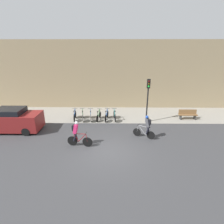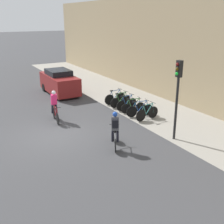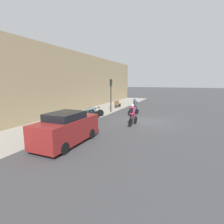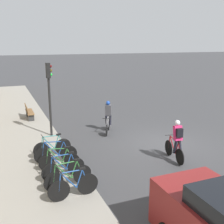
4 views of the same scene
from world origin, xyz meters
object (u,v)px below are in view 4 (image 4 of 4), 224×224
object	(u,v)px
parked_bike_3	(60,161)
bench	(29,112)
parked_bike_1	(68,176)
traffic_light_pole	(49,86)
cyclist_grey	(108,115)
parked_bike_0	(74,186)
cyclist_pink	(177,140)
parked_bike_4	(56,153)
parked_bike_2	(64,168)
parked_bike_5	(52,147)

from	to	relation	value
parked_bike_3	bench	size ratio (longest dim) A/B	0.96
parked_bike_1	traffic_light_pole	world-z (taller)	traffic_light_pole
cyclist_grey	bench	world-z (taller)	cyclist_grey
parked_bike_0	bench	world-z (taller)	parked_bike_0
parked_bike_1	parked_bike_3	bearing A→B (deg)	-0.00
cyclist_grey	parked_bike_1	size ratio (longest dim) A/B	1.02
parked_bike_1	traffic_light_pole	distance (m)	6.15
cyclist_pink	parked_bike_1	bearing A→B (deg)	95.25
parked_bike_3	bench	world-z (taller)	parked_bike_3
parked_bike_1	parked_bike_4	bearing A→B (deg)	-0.00
traffic_light_pole	bench	distance (m)	4.56
cyclist_pink	traffic_light_pole	distance (m)	6.94
cyclist_grey	parked_bike_1	xyz separation A→B (m)	(-5.18, 3.48, -0.54)
parked_bike_2	bench	world-z (taller)	parked_bike_2
parked_bike_4	bench	xyz separation A→B (m)	(7.47, 0.27, 0.06)
cyclist_pink	cyclist_grey	xyz separation A→B (m)	(4.76, 1.16, 0.00)
cyclist_grey	parked_bike_2	distance (m)	5.68
parked_bike_3	parked_bike_4	bearing A→B (deg)	-0.00
cyclist_grey	traffic_light_pole	bearing A→B (deg)	80.10
cyclist_pink	bench	bearing A→B (deg)	28.01
parked_bike_5	parked_bike_0	bearing A→B (deg)	-180.00
parked_bike_2	traffic_light_pole	world-z (taller)	traffic_light_pole
traffic_light_pole	bench	world-z (taller)	traffic_light_pole
cyclist_pink	parked_bike_2	world-z (taller)	cyclist_pink
parked_bike_2	parked_bike_4	distance (m)	1.45
parked_bike_0	parked_bike_2	distance (m)	1.46
cyclist_pink	parked_bike_3	xyz separation A→B (m)	(1.03, 4.63, -0.56)
traffic_light_pole	bench	bearing A→B (deg)	10.56
parked_bike_2	bench	bearing A→B (deg)	1.75
bench	traffic_light_pole	bearing A→B (deg)	-169.44
parked_bike_3	parked_bike_5	size ratio (longest dim) A/B	0.95
cyclist_pink	parked_bike_0	world-z (taller)	cyclist_pink
parked_bike_1	parked_bike_3	size ratio (longest dim) A/B	1.09
cyclist_pink	traffic_light_pole	world-z (taller)	traffic_light_pole
cyclist_pink	parked_bike_3	size ratio (longest dim) A/B	1.13
parked_bike_2	parked_bike_3	world-z (taller)	parked_bike_2
parked_bike_1	parked_bike_2	distance (m)	0.73
parked_bike_0	parked_bike_3	world-z (taller)	parked_bike_0
parked_bike_1	bench	size ratio (longest dim) A/B	1.05
cyclist_grey	traffic_light_pole	world-z (taller)	traffic_light_pole
bench	parked_bike_4	bearing A→B (deg)	-177.90
parked_bike_0	parked_bike_2	xyz separation A→B (m)	(1.46, -0.00, -0.02)
parked_bike_4	cyclist_grey	bearing A→B (deg)	-49.18
parked_bike_1	parked_bike_2	bearing A→B (deg)	0.05
parked_bike_3	traffic_light_pole	bearing A→B (deg)	-6.19
cyclist_grey	parked_bike_3	distance (m)	5.13
parked_bike_2	traffic_light_pole	bearing A→B (deg)	-5.30
parked_bike_0	parked_bike_5	xyz separation A→B (m)	(3.64, 0.00, -0.00)
cyclist_pink	bench	distance (m)	10.46
parked_bike_5	bench	xyz separation A→B (m)	(6.74, 0.27, 0.05)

